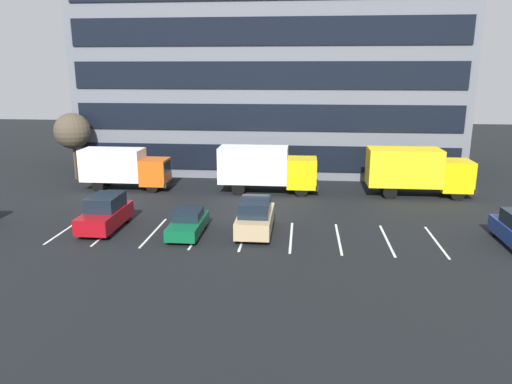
{
  "coord_description": "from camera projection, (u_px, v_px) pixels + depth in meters",
  "views": [
    {
      "loc": [
        3.36,
        -30.84,
        9.71
      ],
      "look_at": [
        0.2,
        1.38,
        1.4
      ],
      "focal_mm": 33.76,
      "sensor_mm": 36.0,
      "label": 1
    }
  ],
  "objects": [
    {
      "name": "box_truck_orange",
      "position": [
        124.0,
        167.0,
        39.58
      ],
      "size": [
        7.22,
        2.39,
        3.35
      ],
      "color": "#D85914",
      "rests_on": "ground_plane"
    },
    {
      "name": "lot_markings",
      "position": [
        244.0,
        235.0,
        28.88
      ],
      "size": [
        22.54,
        5.4,
        0.01
      ],
      "color": "silver",
      "rests_on": "ground_plane"
    },
    {
      "name": "box_truck_yellow_all",
      "position": [
        417.0,
        170.0,
        37.43
      ],
      "size": [
        8.04,
        2.66,
        3.73
      ],
      "color": "yellow",
      "rests_on": "ground_plane"
    },
    {
      "name": "suv_tan",
      "position": [
        255.0,
        217.0,
        29.01
      ],
      "size": [
        2.03,
        4.78,
        2.16
      ],
      "color": "tan",
      "rests_on": "ground_plane"
    },
    {
      "name": "sedan_forest",
      "position": [
        188.0,
        223.0,
        28.88
      ],
      "size": [
        1.77,
        4.23,
        1.52
      ],
      "color": "#0C5933",
      "rests_on": "ground_plane"
    },
    {
      "name": "suv_maroon",
      "position": [
        105.0,
        213.0,
        29.84
      ],
      "size": [
        1.99,
        4.7,
        2.12
      ],
      "color": "maroon",
      "rests_on": "ground_plane"
    },
    {
      "name": "office_building",
      "position": [
        270.0,
        57.0,
        47.08
      ],
      "size": [
        35.3,
        13.1,
        21.6
      ],
      "color": "slate",
      "rests_on": "ground_plane"
    },
    {
      "name": "box_truck_yellow",
      "position": [
        266.0,
        167.0,
        38.52
      ],
      "size": [
        7.93,
        2.63,
        3.68
      ],
      "color": "yellow",
      "rests_on": "ground_plane"
    },
    {
      "name": "ground_plane",
      "position": [
        251.0,
        217.0,
        32.46
      ],
      "size": [
        120.0,
        120.0,
        0.0
      ],
      "primitive_type": "plane",
      "color": "black"
    },
    {
      "name": "bare_tree",
      "position": [
        72.0,
        131.0,
        42.6
      ],
      "size": [
        3.18,
        3.18,
        5.95
      ],
      "color": "#473323",
      "rests_on": "ground_plane"
    }
  ]
}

